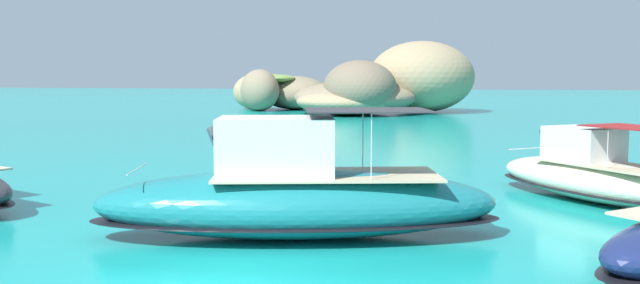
# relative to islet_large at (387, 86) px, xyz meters

# --- Properties ---
(ground_plane) EXTENTS (400.00, 400.00, 0.00)m
(ground_plane) POSITION_rel_islet_large_xyz_m (4.00, -65.67, -3.08)
(ground_plane) COLOR teal
(islet_large) EXTENTS (24.27, 22.50, 8.32)m
(islet_large) POSITION_rel_islet_large_xyz_m (0.00, 0.00, 0.00)
(islet_large) COLOR #84755B
(islet_large) RESTS_ON ground
(islet_small) EXTENTS (14.95, 14.90, 5.08)m
(islet_small) POSITION_rel_islet_large_xyz_m (-14.01, 6.39, -0.88)
(islet_small) COLOR #84755B
(islet_small) RESTS_ON ground
(motorboat_teal) EXTENTS (11.57, 5.91, 3.47)m
(motorboat_teal) POSITION_rel_islet_large_xyz_m (4.58, -61.28, -1.98)
(motorboat_teal) COLOR #19727A
(motorboat_teal) RESTS_ON ground
(motorboat_cream) EXTENTS (7.28, 8.45, 2.71)m
(motorboat_cream) POSITION_rel_islet_large_xyz_m (13.37, -53.59, -2.22)
(motorboat_cream) COLOR beige
(motorboat_cream) RESTS_ON ground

